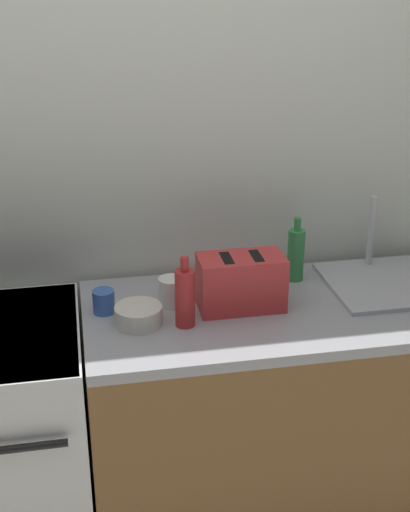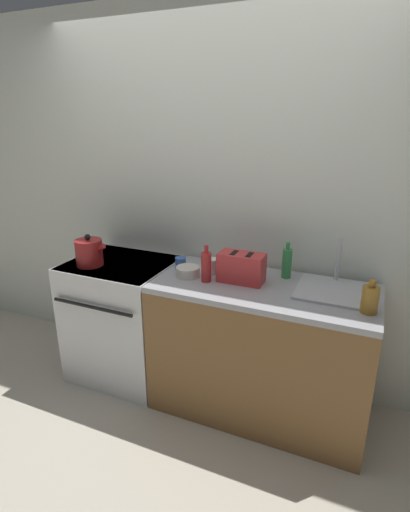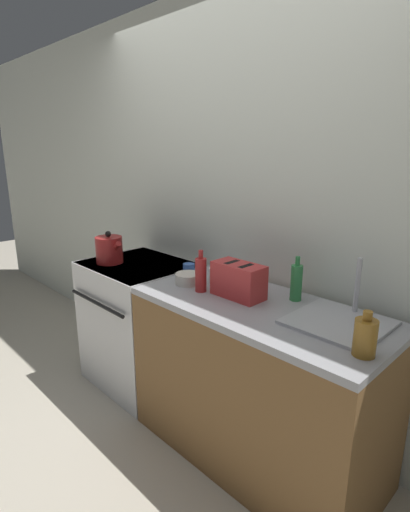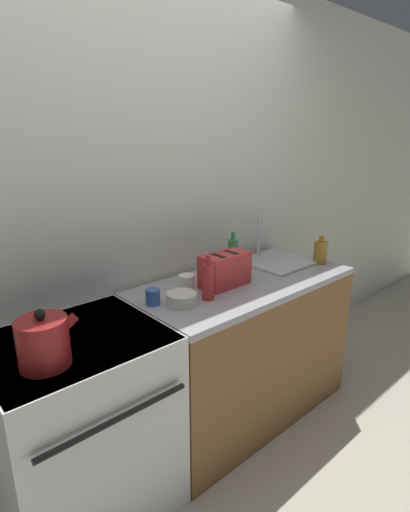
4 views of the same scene
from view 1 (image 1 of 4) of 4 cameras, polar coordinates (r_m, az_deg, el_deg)
wall_back at (r=2.51m, az=-6.28°, el=7.34°), size 8.00×0.05×2.60m
counter_block at (r=2.64m, az=6.02°, el=-12.51°), size 1.35×0.63×0.89m
toaster at (r=2.34m, az=2.90°, el=-2.11°), size 0.28×0.15×0.18m
sink_tray at (r=2.61m, az=14.18°, el=-1.90°), size 0.41×0.40×0.28m
bottle_red at (r=2.23m, az=-1.61°, el=-3.30°), size 0.06×0.06×0.24m
bottle_green at (r=2.55m, az=7.28°, el=0.17°), size 0.06×0.06×0.24m
cup_blue at (r=2.35m, az=-8.11°, el=-3.62°), size 0.07×0.07×0.08m
cup_white at (r=2.37m, az=-2.72°, el=-2.87°), size 0.08×0.08×0.10m
bowl at (r=2.27m, az=-5.34°, el=-4.74°), size 0.15×0.15×0.06m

